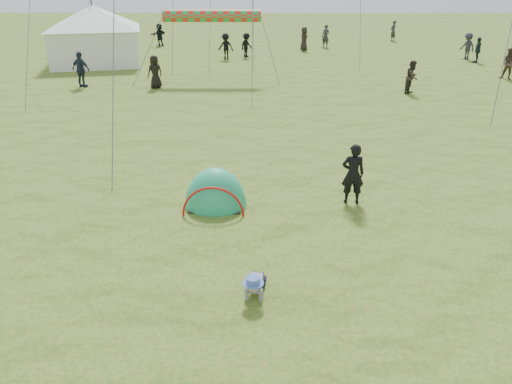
{
  "coord_description": "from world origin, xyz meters",
  "views": [
    {
      "loc": [
        0.03,
        -8.45,
        5.49
      ],
      "look_at": [
        -0.04,
        1.73,
        1.0
      ],
      "focal_mm": 35.0,
      "sensor_mm": 36.0,
      "label": 1
    }
  ],
  "objects_px": {
    "popup_tent": "(216,206)",
    "event_marquee": "(95,33)",
    "standing_adult": "(353,174)",
    "crawling_toddler": "(255,283)"
  },
  "relations": [
    {
      "from": "popup_tent",
      "to": "event_marquee",
      "type": "bearing_deg",
      "value": 115.39
    },
    {
      "from": "standing_adult",
      "to": "event_marquee",
      "type": "relative_size",
      "value": 0.28
    },
    {
      "from": "event_marquee",
      "to": "crawling_toddler",
      "type": "bearing_deg",
      "value": -80.52
    },
    {
      "from": "standing_adult",
      "to": "event_marquee",
      "type": "xyz_separation_m",
      "value": [
        -12.95,
        21.44,
        1.15
      ]
    },
    {
      "from": "crawling_toddler",
      "to": "popup_tent",
      "type": "bearing_deg",
      "value": 114.03
    },
    {
      "from": "standing_adult",
      "to": "event_marquee",
      "type": "height_order",
      "value": "event_marquee"
    },
    {
      "from": "event_marquee",
      "to": "standing_adult",
      "type": "bearing_deg",
      "value": -71.72
    },
    {
      "from": "crawling_toddler",
      "to": "standing_adult",
      "type": "height_order",
      "value": "standing_adult"
    },
    {
      "from": "crawling_toddler",
      "to": "standing_adult",
      "type": "xyz_separation_m",
      "value": [
        2.45,
        4.11,
        0.53
      ]
    },
    {
      "from": "popup_tent",
      "to": "standing_adult",
      "type": "bearing_deg",
      "value": 5.32
    }
  ]
}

